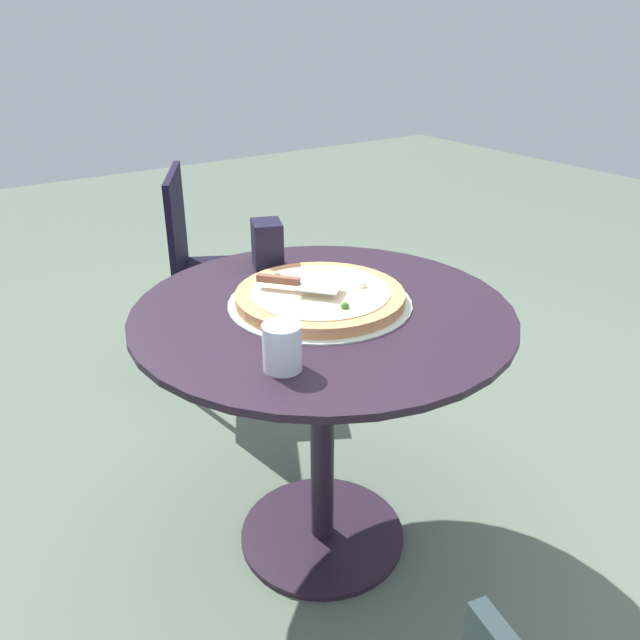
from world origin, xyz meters
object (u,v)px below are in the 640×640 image
(pizza_on_tray, at_px, (320,297))
(drinking_cup, at_px, (282,347))
(patio_table, at_px, (322,373))
(napkin_dispenser, at_px, (267,245))
(pizza_server, at_px, (297,283))
(patio_chair_near, at_px, (211,262))

(pizza_on_tray, relative_size, drinking_cup, 4.67)
(patio_table, distance_m, pizza_on_tray, 0.20)
(napkin_dispenser, bearing_deg, patio_table, -163.94)
(pizza_on_tray, xyz_separation_m, pizza_server, (-0.05, 0.02, 0.04))
(pizza_server, bearing_deg, patio_chair_near, 78.01)
(pizza_server, xyz_separation_m, patio_chair_near, (0.20, 0.95, -0.28))
(patio_table, height_order, pizza_server, pizza_server)
(drinking_cup, bearing_deg, napkin_dispenser, 62.56)
(napkin_dispenser, xyz_separation_m, patio_chair_near, (0.13, 0.68, -0.29))
(pizza_on_tray, bearing_deg, patio_chair_near, 81.17)
(patio_chair_near, bearing_deg, patio_table, -99.27)
(pizza_server, height_order, drinking_cup, drinking_cup)
(napkin_dispenser, distance_m, patio_chair_near, 0.75)
(pizza_server, bearing_deg, drinking_cup, -128.28)
(pizza_server, xyz_separation_m, drinking_cup, (-0.20, -0.25, -0.01))
(pizza_on_tray, height_order, drinking_cup, drinking_cup)
(patio_table, distance_m, drinking_cup, 0.39)
(pizza_server, distance_m, drinking_cup, 0.32)
(patio_table, height_order, patio_chair_near, patio_chair_near)
(napkin_dispenser, bearing_deg, patio_chair_near, 11.31)
(patio_table, relative_size, drinking_cup, 9.56)
(patio_table, bearing_deg, patio_chair_near, 80.73)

